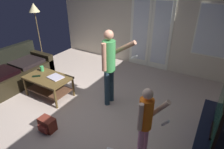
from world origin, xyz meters
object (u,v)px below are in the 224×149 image
object	(u,v)px
tv_stand	(209,144)
cup_near_edge	(42,69)
person_adult	(110,62)
laptop_closed	(56,77)
backpack	(47,125)
tv_remote_black	(36,76)
flat_screen_tv	(220,112)
coffee_table	(48,82)
floor_lamp	(35,13)
leather_couch	(13,73)
person_child	(146,120)

from	to	relation	value
tv_stand	cup_near_edge	size ratio (longest dim) A/B	13.68
person_adult	laptop_closed	distance (m)	1.32
tv_stand	backpack	xyz separation A→B (m)	(-2.55, -0.88, -0.11)
backpack	tv_remote_black	distance (m)	1.31
cup_near_edge	laptop_closed	bearing A→B (deg)	-8.38
flat_screen_tv	laptop_closed	xyz separation A→B (m)	(-3.17, 0.01, -0.34)
coffee_table	laptop_closed	size ratio (longest dim) A/B	3.19
flat_screen_tv	tv_stand	bearing A→B (deg)	-65.11
tv_stand	floor_lamp	bearing A→B (deg)	167.48
coffee_table	leather_couch	bearing A→B (deg)	-176.66
cup_near_edge	person_child	bearing A→B (deg)	-12.65
person_child	laptop_closed	bearing A→B (deg)	166.44
person_adult	coffee_table	bearing A→B (deg)	-160.54
flat_screen_tv	backpack	distance (m)	2.79
coffee_table	person_child	xyz separation A→B (m)	(2.50, -0.49, 0.38)
flat_screen_tv	leather_couch	bearing A→B (deg)	-178.33
person_adult	person_child	size ratio (longest dim) A/B	1.31
person_child	floor_lamp	xyz separation A→B (m)	(-3.99, 1.62, 0.81)
cup_near_edge	tv_stand	bearing A→B (deg)	-1.39
cup_near_edge	coffee_table	bearing A→B (deg)	-24.15
person_child	laptop_closed	distance (m)	2.40
tv_stand	laptop_closed	distance (m)	3.19
leather_couch	person_child	bearing A→B (deg)	-6.45
flat_screen_tv	floor_lamp	size ratio (longest dim) A/B	0.62
person_child	backpack	bearing A→B (deg)	-168.78
leather_couch	flat_screen_tv	world-z (taller)	flat_screen_tv
person_adult	leather_couch	bearing A→B (deg)	-167.90
leather_couch	person_child	world-z (taller)	person_child
laptop_closed	flat_screen_tv	bearing A→B (deg)	7.01
flat_screen_tv	person_adult	size ratio (longest dim) A/B	0.70
flat_screen_tv	laptop_closed	size ratio (longest dim) A/B	3.50
flat_screen_tv	tv_remote_black	size ratio (longest dim) A/B	6.63
coffee_table	backpack	xyz separation A→B (m)	(0.80, -0.82, -0.23)
laptop_closed	person_child	bearing A→B (deg)	-6.35
tv_stand	backpack	world-z (taller)	tv_stand
leather_couch	coffee_table	xyz separation A→B (m)	(1.19, 0.07, 0.06)
backpack	laptop_closed	world-z (taller)	laptop_closed
flat_screen_tv	tv_remote_black	distance (m)	3.59
backpack	person_child	bearing A→B (deg)	11.22
floor_lamp	laptop_closed	distance (m)	2.24
backpack	tv_remote_black	bearing A→B (deg)	145.34
flat_screen_tv	person_child	distance (m)	1.02
leather_couch	flat_screen_tv	xyz separation A→B (m)	(4.54, 0.13, 0.54)
coffee_table	backpack	distance (m)	1.17
floor_lamp	backpack	bearing A→B (deg)	-40.44
person_adult	backpack	distance (m)	1.64
leather_couch	tv_stand	distance (m)	4.54
person_child	cup_near_edge	world-z (taller)	person_child
laptop_closed	tv_remote_black	bearing A→B (deg)	-147.80
tv_stand	flat_screen_tv	size ratio (longest dim) A/B	1.49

